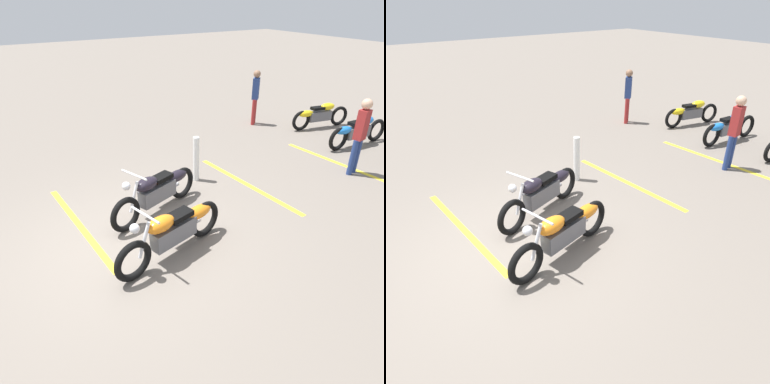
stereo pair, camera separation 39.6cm
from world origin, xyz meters
The scene contains 11 objects.
ground_plane centered at (0.00, 0.00, 0.00)m, with size 60.00×60.00×0.00m, color slate.
motorcycle_bright_foreground centered at (0.55, -0.64, 0.46)m, with size 2.19×0.80×1.04m.
motorcycle_dark_foreground centered at (0.92, 0.68, 0.46)m, with size 2.14×0.91×1.04m.
motorcycle_row_center centered at (7.20, 0.88, 0.45)m, with size 2.18×0.34×0.82m.
motorcycle_row_right centered at (7.51, 2.48, 0.42)m, with size 2.05×0.52×0.78m.
bystander_near_row centered at (5.62, -0.22, 1.00)m, with size 0.30×0.23×1.79m.
bystander_secondary centered at (6.02, 3.87, 0.95)m, with size 0.31×0.30×1.71m.
bollard_post centered at (2.27, 1.44, 0.52)m, with size 0.14×0.14×1.04m, color white.
parking_stripe_near centered at (-0.57, 0.98, 0.00)m, with size 3.20×0.12×0.01m, color yellow.
parking_stripe_mid centered at (3.13, 0.62, 0.00)m, with size 3.20×0.12×0.01m, color yellow.
parking_stripe_far centered at (5.84, 0.30, 0.00)m, with size 3.20×0.12×0.01m, color yellow.
Camera 2 is at (-1.99, -4.57, 3.81)m, focal length 33.41 mm.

